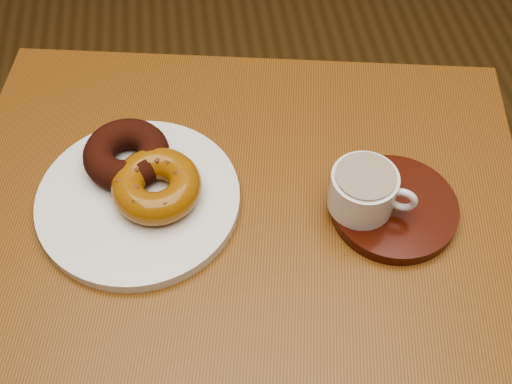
{
  "coord_description": "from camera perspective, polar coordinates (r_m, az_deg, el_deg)",
  "views": [
    {
      "loc": [
        -0.33,
        -0.63,
        1.36
      ],
      "look_at": [
        -0.27,
        -0.15,
        0.71
      ],
      "focal_mm": 45.0,
      "sensor_mm": 36.0,
      "label": 1
    }
  ],
  "objects": [
    {
      "name": "ground",
      "position": [
        1.54,
        9.57,
        -10.27
      ],
      "size": [
        6.0,
        6.0,
        0.0
      ],
      "primitive_type": "plane",
      "color": "#503619",
      "rests_on": "ground"
    },
    {
      "name": "cafe_table",
      "position": [
        0.92,
        -1.24,
        -4.98
      ],
      "size": [
        0.83,
        0.68,
        0.69
      ],
      "rotation": [
        0.0,
        0.0,
        -0.19
      ],
      "color": "brown",
      "rests_on": "ground"
    },
    {
      "name": "donut_plate",
      "position": [
        0.83,
        -10.39,
        -0.68
      ],
      "size": [
        0.33,
        0.33,
        0.02
      ],
      "primitive_type": "cylinder",
      "rotation": [
        0.0,
        0.0,
        -0.32
      ],
      "color": "white",
      "rests_on": "cafe_table"
    },
    {
      "name": "donut_cinnamon",
      "position": [
        0.85,
        -11.44,
        3.31
      ],
      "size": [
        0.16,
        0.16,
        0.04
      ],
      "primitive_type": "torus",
      "rotation": [
        0.0,
        0.0,
        -0.62
      ],
      "color": "black",
      "rests_on": "donut_plate"
    },
    {
      "name": "donut_caramel",
      "position": [
        0.81,
        -8.84,
        0.55
      ],
      "size": [
        0.12,
        0.12,
        0.04
      ],
      "rotation": [
        0.0,
        0.0,
        0.04
      ],
      "color": "#945810",
      "rests_on": "donut_plate"
    },
    {
      "name": "saucer",
      "position": [
        0.83,
        12.16,
        -1.38
      ],
      "size": [
        0.22,
        0.22,
        0.02
      ],
      "primitive_type": "cylinder",
      "rotation": [
        0.0,
        0.0,
        -0.56
      ],
      "color": "#360F07",
      "rests_on": "cafe_table"
    },
    {
      "name": "coffee_cup",
      "position": [
        0.79,
        9.59,
        0.16
      ],
      "size": [
        0.1,
        0.08,
        0.06
      ],
      "rotation": [
        0.0,
        0.0,
        -0.46
      ],
      "color": "white",
      "rests_on": "saucer"
    },
    {
      "name": "teaspoon",
      "position": [
        0.84,
        8.13,
        1.65
      ],
      "size": [
        0.03,
        0.09,
        0.01
      ],
      "rotation": [
        0.0,
        0.0,
        -0.26
      ],
      "color": "silver",
      "rests_on": "saucer"
    }
  ]
}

